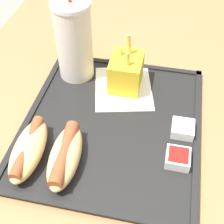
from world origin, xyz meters
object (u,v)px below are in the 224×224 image
sauce_cup_ketchup (178,158)px  hot_dog_far (29,149)px  soda_cup (74,41)px  fries_carton (126,72)px  sauce_cup_mayo (183,130)px  hot_dog_near (65,155)px

sauce_cup_ketchup → hot_dog_far: bearing=99.5°
soda_cup → fries_carton: soda_cup is taller
fries_carton → soda_cup: bearing=81.3°
hot_dog_far → sauce_cup_mayo: (0.11, -0.26, -0.01)m
hot_dog_near → fries_carton: 0.24m
fries_carton → hot_dog_near: bearing=163.7°
hot_dog_near → sauce_cup_ketchup: 0.20m
soda_cup → sauce_cup_ketchup: 0.32m
hot_dog_far → sauce_cup_ketchup: 0.26m
hot_dog_near → fries_carton: (0.23, -0.07, 0.02)m
hot_dog_far → fries_carton: fries_carton is taller
soda_cup → hot_dog_far: size_ratio=1.48×
soda_cup → sauce_cup_mayo: soda_cup is taller
hot_dog_far → sauce_cup_mayo: bearing=-67.5°
hot_dog_near → sauce_cup_ketchup: hot_dog_near is taller
soda_cup → hot_dog_far: 0.25m
fries_carton → sauce_cup_mayo: (-0.12, -0.13, -0.03)m
hot_dog_near → sauce_cup_mayo: bearing=-60.9°
hot_dog_near → sauce_cup_mayo: (0.11, -0.20, -0.01)m
soda_cup → sauce_cup_ketchup: size_ratio=4.96×
hot_dog_near → sauce_cup_mayo: hot_dog_near is taller
hot_dog_far → sauce_cup_mayo: 0.29m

